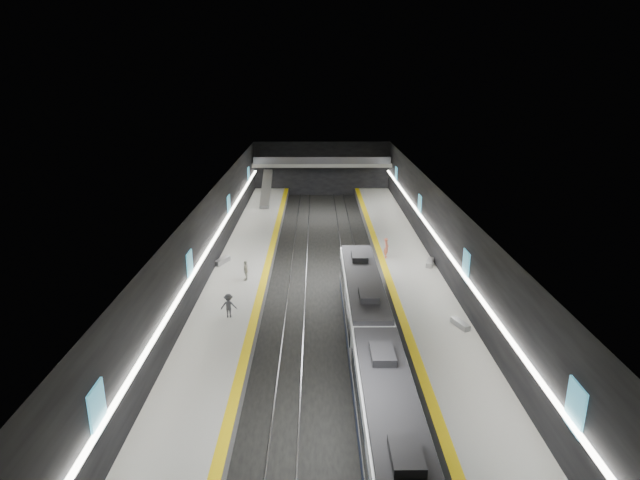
{
  "coord_description": "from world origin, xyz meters",
  "views": [
    {
      "loc": [
        -0.86,
        -43.98,
        17.86
      ],
      "look_at": [
        -0.48,
        5.47,
        2.2
      ],
      "focal_mm": 30.0,
      "sensor_mm": 36.0,
      "label": 1
    }
  ],
  "objects_px": {
    "passenger_right_a": "(386,248)",
    "passenger_left_a": "(246,270)",
    "passenger_left_b": "(229,306)",
    "bench_right_near": "(460,324)",
    "train": "(374,351)",
    "escalator": "(266,189)",
    "bench_left_far": "(222,261)",
    "bench_right_far": "(430,263)"
  },
  "relations": [
    {
      "from": "bench_right_far",
      "to": "passenger_left_a",
      "type": "bearing_deg",
      "value": -148.62
    },
    {
      "from": "train",
      "to": "passenger_left_b",
      "type": "height_order",
      "value": "train"
    },
    {
      "from": "bench_left_far",
      "to": "passenger_right_a",
      "type": "height_order",
      "value": "passenger_right_a"
    },
    {
      "from": "bench_left_far",
      "to": "passenger_left_b",
      "type": "xyz_separation_m",
      "value": [
        2.38,
        -11.24,
        0.65
      ]
    },
    {
      "from": "bench_right_far",
      "to": "passenger_left_a",
      "type": "xyz_separation_m",
      "value": [
        -16.28,
        -3.53,
        0.63
      ]
    },
    {
      "from": "bench_right_near",
      "to": "passenger_right_a",
      "type": "bearing_deg",
      "value": 82.79
    },
    {
      "from": "train",
      "to": "escalator",
      "type": "bearing_deg",
      "value": 103.34
    },
    {
      "from": "escalator",
      "to": "bench_right_near",
      "type": "relative_size",
      "value": 4.64
    },
    {
      "from": "bench_right_near",
      "to": "passenger_right_a",
      "type": "height_order",
      "value": "passenger_right_a"
    },
    {
      "from": "passenger_left_b",
      "to": "escalator",
      "type": "bearing_deg",
      "value": -91.51
    },
    {
      "from": "bench_left_far",
      "to": "passenger_left_a",
      "type": "distance_m",
      "value": 4.98
    },
    {
      "from": "passenger_right_a",
      "to": "bench_right_far",
      "type": "bearing_deg",
      "value": -106.54
    },
    {
      "from": "passenger_right_a",
      "to": "bench_left_far",
      "type": "bearing_deg",
      "value": 107.82
    },
    {
      "from": "escalator",
      "to": "passenger_left_b",
      "type": "xyz_separation_m",
      "value": [
        0.38,
        -35.05,
        -1.01
      ]
    },
    {
      "from": "bench_right_far",
      "to": "passenger_left_a",
      "type": "relative_size",
      "value": 1.11
    },
    {
      "from": "escalator",
      "to": "bench_right_near",
      "type": "xyz_separation_m",
      "value": [
        16.58,
        -36.71,
        -1.69
      ]
    },
    {
      "from": "escalator",
      "to": "train",
      "type": "bearing_deg",
      "value": -76.66
    },
    {
      "from": "escalator",
      "to": "passenger_right_a",
      "type": "bearing_deg",
      "value": -59.32
    },
    {
      "from": "passenger_left_a",
      "to": "train",
      "type": "bearing_deg",
      "value": 38.5
    },
    {
      "from": "escalator",
      "to": "bench_left_far",
      "type": "xyz_separation_m",
      "value": [
        -2.0,
        -23.81,
        -1.66
      ]
    },
    {
      "from": "passenger_left_a",
      "to": "passenger_left_b",
      "type": "height_order",
      "value": "passenger_left_b"
    },
    {
      "from": "passenger_left_b",
      "to": "passenger_left_a",
      "type": "bearing_deg",
      "value": -94.83
    },
    {
      "from": "bench_left_far",
      "to": "escalator",
      "type": "bearing_deg",
      "value": 109.84
    },
    {
      "from": "bench_right_near",
      "to": "passenger_right_a",
      "type": "distance_m",
      "value": 14.77
    },
    {
      "from": "train",
      "to": "passenger_right_a",
      "type": "bearing_deg",
      "value": 80.69
    },
    {
      "from": "escalator",
      "to": "passenger_left_a",
      "type": "distance_m",
      "value": 27.97
    },
    {
      "from": "passenger_right_a",
      "to": "passenger_left_a",
      "type": "xyz_separation_m",
      "value": [
        -12.54,
        -5.6,
        -0.09
      ]
    },
    {
      "from": "bench_right_near",
      "to": "passenger_left_a",
      "type": "distance_m",
      "value": 18.14
    },
    {
      "from": "train",
      "to": "bench_right_far",
      "type": "height_order",
      "value": "train"
    },
    {
      "from": "bench_left_far",
      "to": "train",
      "type": "bearing_deg",
      "value": -32.19
    },
    {
      "from": "bench_right_far",
      "to": "passenger_right_a",
      "type": "distance_m",
      "value": 4.34
    },
    {
      "from": "passenger_left_a",
      "to": "bench_right_near",
      "type": "bearing_deg",
      "value": 66.45
    },
    {
      "from": "passenger_right_a",
      "to": "passenger_left_b",
      "type": "height_order",
      "value": "passenger_right_a"
    },
    {
      "from": "escalator",
      "to": "passenger_left_a",
      "type": "relative_size",
      "value": 4.6
    },
    {
      "from": "bench_right_near",
      "to": "train",
      "type": "bearing_deg",
      "value": -160.58
    },
    {
      "from": "bench_right_far",
      "to": "passenger_right_a",
      "type": "xyz_separation_m",
      "value": [
        -3.75,
        2.06,
        0.73
      ]
    },
    {
      "from": "bench_left_far",
      "to": "passenger_left_a",
      "type": "bearing_deg",
      "value": -32.0
    },
    {
      "from": "bench_right_near",
      "to": "bench_right_far",
      "type": "relative_size",
      "value": 0.9
    },
    {
      "from": "bench_left_far",
      "to": "passenger_left_a",
      "type": "height_order",
      "value": "passenger_left_a"
    },
    {
      "from": "train",
      "to": "escalator",
      "type": "height_order",
      "value": "escalator"
    },
    {
      "from": "train",
      "to": "passenger_left_a",
      "type": "height_order",
      "value": "train"
    },
    {
      "from": "escalator",
      "to": "bench_right_far",
      "type": "xyz_separation_m",
      "value": [
        17.0,
        -24.4,
        -1.66
      ]
    }
  ]
}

